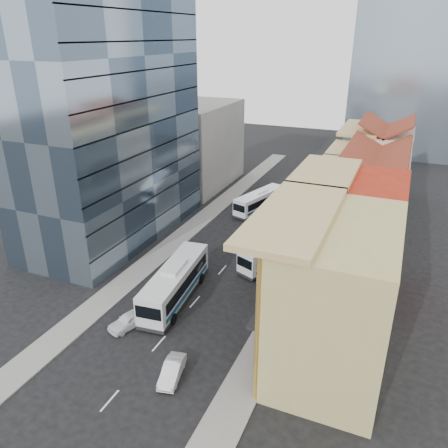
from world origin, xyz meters
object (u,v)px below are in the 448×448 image
at_px(shophouse_tan, 337,296).
at_px(sedan_right, 172,371).
at_px(sedan_left, 129,320).
at_px(bus_left_near, 175,282).
at_px(bus_left_far, 260,201).
at_px(office_tower, 107,121).
at_px(bus_right, 276,250).

height_order(shophouse_tan, sedan_right, shophouse_tan).
relative_size(sedan_left, sedan_right, 1.07).
bearing_deg(bus_left_near, bus_left_far, 84.05).
height_order(bus_left_near, bus_left_far, bus_left_near).
bearing_deg(office_tower, shophouse_tan, -24.30).
distance_m(bus_left_far, sedan_left, 31.97).
relative_size(bus_left_near, sedan_right, 3.17).
relative_size(office_tower, sedan_left, 7.32).
bearing_deg(shophouse_tan, sedan_left, -170.64).
relative_size(office_tower, bus_right, 2.83).
height_order(shophouse_tan, office_tower, office_tower).
bearing_deg(bus_right, bus_left_far, 138.11).
height_order(bus_left_near, sedan_left, bus_left_near).
distance_m(bus_left_far, sedan_right, 36.44).
bearing_deg(office_tower, sedan_right, -46.42).
xyz_separation_m(bus_right, sedan_right, (-2.00, -20.99, -1.06)).
height_order(sedan_left, sedan_right, sedan_left).
bearing_deg(sedan_right, bus_right, 72.38).
relative_size(office_tower, sedan_right, 7.80).
xyz_separation_m(shophouse_tan, office_tower, (-31.00, 14.00, 9.00)).
bearing_deg(bus_left_near, shophouse_tan, -15.70).
distance_m(bus_right, sedan_left, 19.01).
bearing_deg(office_tower, bus_left_near, -36.87).
xyz_separation_m(office_tower, sedan_right, (20.07, -21.09, -14.37)).
xyz_separation_m(bus_left_near, sedan_left, (-1.72, -5.67, -1.26)).
height_order(office_tower, bus_right, office_tower).
distance_m(bus_left_far, bus_right, 16.66).
relative_size(shophouse_tan, bus_left_near, 1.15).
distance_m(bus_left_near, sedan_right, 11.15).
xyz_separation_m(shophouse_tan, bus_left_far, (-16.00, 28.98, -4.37)).
bearing_deg(sedan_left, sedan_right, -11.23).
xyz_separation_m(bus_left_near, sedan_right, (5.07, -9.84, -1.32)).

